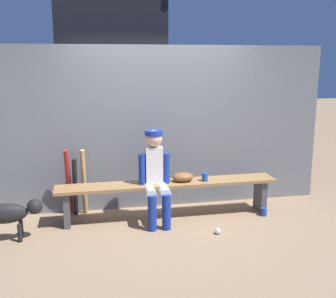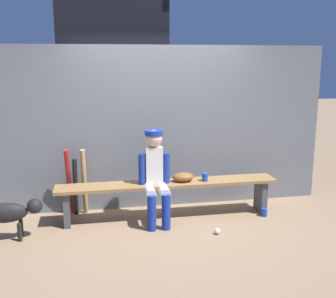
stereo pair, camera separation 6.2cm
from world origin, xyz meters
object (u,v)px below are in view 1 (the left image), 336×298
Objects in this scene: bat_aluminum_red at (69,182)px; cup_on_ground at (264,212)px; cup_on_bench at (205,177)px; scoreboard at (116,38)px; baseball_glove at (183,177)px; bat_aluminum_black at (75,187)px; baseball at (218,231)px; bat_wood_tan at (84,182)px; dugout_bench at (168,190)px; player_seated at (156,173)px; dog at (10,214)px.

bat_aluminum_red is 2.67m from cup_on_ground.
cup_on_bench is 2.64m from scoreboard.
bat_aluminum_black is (-1.41, 0.33, -0.15)m from baseball_glove.
baseball is at bearing -65.45° from scoreboard.
baseball_glove is at bearing 172.25° from cup_on_bench.
bat_wood_tan reaches higher than baseball.
baseball is at bearing -29.81° from bat_aluminum_black.
dugout_bench is 0.89m from baseball.
dugout_bench is at bearing 127.03° from baseball.
dugout_bench is 0.26m from baseball_glove.
baseball is at bearing -90.40° from cup_on_bench.
bat_aluminum_black is 7.27× the size of cup_on_bench.
cup_on_ground is (1.48, -0.08, -0.61)m from player_seated.
scoreboard is at bearing 64.39° from bat_wood_tan.
cup_on_ground is at bearing 2.51° from dog.
player_seated is at bearing 176.86° from cup_on_ground.
baseball_glove reaches higher than dugout_bench.
bat_aluminum_black is 0.84× the size of bat_aluminum_red.
cup_on_bench is at bearing -4.56° from dugout_bench.
player_seated is (-0.19, -0.12, 0.27)m from dugout_bench.
bat_aluminum_red reaches higher than cup_on_ground.
dugout_bench is 1.35m from cup_on_ground.
dog is (-0.74, -0.66, -0.07)m from bat_aluminum_black.
dugout_bench is 2.59m from scoreboard.
cup_on_ground is 1.00× the size of cup_on_bench.
baseball_glove reaches higher than cup_on_bench.
dog is at bearing -171.03° from baseball_glove.
baseball_glove is 0.88m from baseball.
bat_aluminum_red is at bearing 157.36° from player_seated.
cup_on_bench is at bearing -12.15° from bat_aluminum_red.
scoreboard is 4.13× the size of dog.
dugout_bench is 0.52m from cup_on_bench.
bat_aluminum_black is 1.99m from baseball.
player_seated is at bearing 141.77° from baseball.
bat_aluminum_black reaches higher than dog.
player_seated reaches higher than dugout_bench.
player_seated reaches higher than bat_aluminum_black.
scoreboard is at bearing 60.25° from bat_aluminum_black.
bat_aluminum_red is 2.41m from scoreboard.
dugout_bench is at bearing -15.04° from bat_aluminum_black.
dog reaches higher than cup_on_ground.
bat_aluminum_black is at bearing 42.11° from dog.
dugout_bench is at bearing 31.83° from player_seated.
bat_aluminum_red is at bearing 179.02° from bat_wood_tan.
bat_wood_tan reaches higher than baseball_glove.
bat_aluminum_black is at bearing -119.75° from scoreboard.
bat_aluminum_red reaches higher than bat_aluminum_black.
cup_on_ground is 0.13× the size of dog.
bat_aluminum_black is 2.45m from scoreboard.
bat_aluminum_black reaches higher than cup_on_ground.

